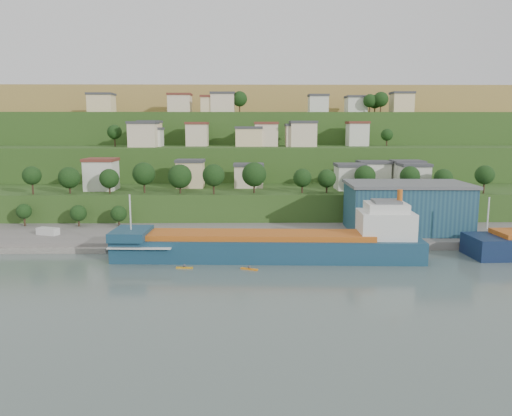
{
  "coord_description": "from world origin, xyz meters",
  "views": [
    {
      "loc": [
        -1.7,
        -99.91,
        28.97
      ],
      "look_at": [
        -0.05,
        15.0,
        10.36
      ],
      "focal_mm": 35.0,
      "sensor_mm": 36.0,
      "label": 1
    }
  ],
  "objects_px": {
    "warehouse": "(406,207)",
    "cargo_ship_near": "(277,247)",
    "caravan": "(48,233)",
    "kayak_orange": "(249,268)"
  },
  "relations": [
    {
      "from": "cargo_ship_near",
      "to": "kayak_orange",
      "type": "height_order",
      "value": "cargo_ship_near"
    },
    {
      "from": "kayak_orange",
      "to": "cargo_ship_near",
      "type": "bearing_deg",
      "value": 76.7
    },
    {
      "from": "kayak_orange",
      "to": "warehouse",
      "type": "bearing_deg",
      "value": 58.1
    },
    {
      "from": "warehouse",
      "to": "caravan",
      "type": "bearing_deg",
      "value": -176.11
    },
    {
      "from": "caravan",
      "to": "kayak_orange",
      "type": "height_order",
      "value": "caravan"
    },
    {
      "from": "caravan",
      "to": "kayak_orange",
      "type": "xyz_separation_m",
      "value": [
        51.15,
        -25.36,
        -2.23
      ]
    },
    {
      "from": "cargo_ship_near",
      "to": "caravan",
      "type": "bearing_deg",
      "value": 165.97
    },
    {
      "from": "warehouse",
      "to": "cargo_ship_near",
      "type": "bearing_deg",
      "value": -148.04
    },
    {
      "from": "cargo_ship_near",
      "to": "kayak_orange",
      "type": "xyz_separation_m",
      "value": [
        -6.26,
        -8.51,
        -2.52
      ]
    },
    {
      "from": "warehouse",
      "to": "caravan",
      "type": "xyz_separation_m",
      "value": [
        -92.36,
        -3.56,
        -5.94
      ]
    }
  ]
}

